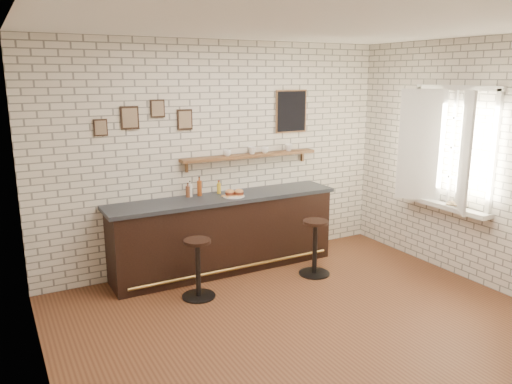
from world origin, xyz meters
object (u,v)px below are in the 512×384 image
at_px(ciabatta_sandwich, 234,193).
at_px(bitters_bottle_white, 190,190).
at_px(book_lower, 454,205).
at_px(condiment_bottle_yellow, 219,188).
at_px(shelf_cup_d, 289,147).
at_px(bar_stool_left, 198,267).
at_px(shelf_cup_b, 252,150).
at_px(sandwich_plate, 234,196).
at_px(bar_stool_right, 315,246).
at_px(bar_counter, 225,233).
at_px(shelf_cup_c, 265,150).
at_px(bitters_bottle_brown, 188,191).
at_px(bitters_bottle_amber, 200,188).
at_px(book_upper, 453,204).
at_px(shelf_cup_a, 227,153).

xyz_separation_m(ciabatta_sandwich, bitters_bottle_white, (-0.51, 0.26, 0.03)).
bearing_deg(book_lower, condiment_bottle_yellow, 115.32).
relative_size(condiment_bottle_yellow, shelf_cup_d, 1.62).
xyz_separation_m(bar_stool_left, shelf_cup_d, (1.76, 0.85, 1.17)).
height_order(bar_stool_left, shelf_cup_b, shelf_cup_b).
xyz_separation_m(sandwich_plate, bar_stool_right, (0.85, -0.65, -0.62)).
bearing_deg(ciabatta_sandwich, bar_counter, 145.60).
xyz_separation_m(bitters_bottle_white, book_lower, (2.87, -1.77, -0.16)).
bearing_deg(shelf_cup_c, bitters_bottle_brown, 85.77).
relative_size(sandwich_plate, bar_stool_right, 0.38).
height_order(shelf_cup_b, book_lower, shelf_cup_b).
xyz_separation_m(bar_counter, book_lower, (2.48, -1.59, 0.43)).
relative_size(bitters_bottle_amber, bar_stool_right, 0.35).
distance_m(bar_stool_left, shelf_cup_c, 1.99).
bearing_deg(book_upper, bitters_bottle_brown, -175.47).
bearing_deg(shelf_cup_a, condiment_bottle_yellow, -176.74).
distance_m(bitters_bottle_amber, shelf_cup_c, 1.08).
xyz_separation_m(shelf_cup_c, book_lower, (1.75, -1.79, -0.60)).
distance_m(condiment_bottle_yellow, book_upper, 3.02).
distance_m(condiment_bottle_yellow, bar_stool_left, 1.27).
bearing_deg(shelf_cup_d, bar_stool_left, -156.73).
height_order(bitters_bottle_amber, shelf_cup_d, shelf_cup_d).
bearing_deg(shelf_cup_a, shelf_cup_b, -4.51).
distance_m(shelf_cup_c, book_lower, 2.58).
bearing_deg(shelf_cup_a, bar_stool_left, -137.66).
bearing_deg(bitters_bottle_white, sandwich_plate, -27.50).
bearing_deg(condiment_bottle_yellow, book_lower, -35.67).
bearing_deg(bar_stool_right, shelf_cup_b, 114.96).
distance_m(sandwich_plate, book_upper, 2.80).
relative_size(condiment_bottle_yellow, shelf_cup_b, 1.61).
distance_m(bar_stool_left, book_upper, 3.30).
relative_size(bitters_bottle_amber, bar_stool_left, 0.36).
relative_size(ciabatta_sandwich, shelf_cup_a, 2.35).
bearing_deg(shelf_cup_d, book_lower, -55.11).
bearing_deg(bitters_bottle_white, shelf_cup_b, 1.17).
height_order(bar_stool_right, shelf_cup_b, shelf_cup_b).
bearing_deg(bar_stool_right, shelf_cup_d, 80.35).
bearing_deg(sandwich_plate, bar_stool_left, -142.78).
xyz_separation_m(shelf_cup_a, book_lower, (2.33, -1.79, -0.60)).
relative_size(bar_counter, shelf_cup_c, 28.23).
height_order(bar_counter, shelf_cup_a, shelf_cup_a).
xyz_separation_m(sandwich_plate, book_lower, (2.37, -1.51, -0.08)).
relative_size(bitters_bottle_amber, shelf_cup_d, 2.37).
height_order(condiment_bottle_yellow, shelf_cup_a, shelf_cup_a).
bearing_deg(bitters_bottle_brown, shelf_cup_a, 1.87).
distance_m(bitters_bottle_amber, book_lower, 3.27).
bearing_deg(bitters_bottle_white, bitters_bottle_amber, 0.00).
height_order(bar_stool_left, book_lower, book_lower).
relative_size(bitters_bottle_amber, shelf_cup_a, 2.36).
height_order(bar_counter, shelf_cup_d, shelf_cup_d).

